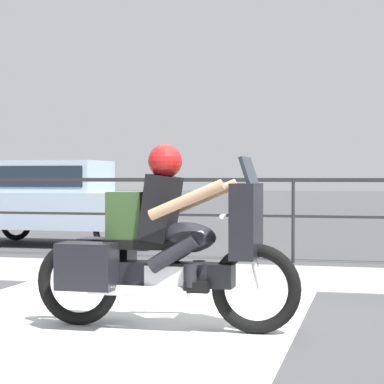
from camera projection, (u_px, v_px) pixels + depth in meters
name	position (u px, v px, depth m)	size (l,w,h in m)	color
ground_plane	(232.00, 329.00, 6.38)	(120.00, 120.00, 0.00)	#424244
sidewalk_band	(280.00, 276.00, 9.68)	(44.00, 2.40, 0.01)	#99968E
crosswalk_band	(90.00, 326.00, 6.47)	(3.52, 6.00, 0.01)	silver
fence_railing	(293.00, 196.00, 11.21)	(36.00, 0.05, 1.28)	#232326
motorcycle	(162.00, 248.00, 6.35)	(2.32, 0.76, 1.58)	black
parked_car	(55.00, 197.00, 14.12)	(4.20, 1.66, 1.59)	#9EB2C6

